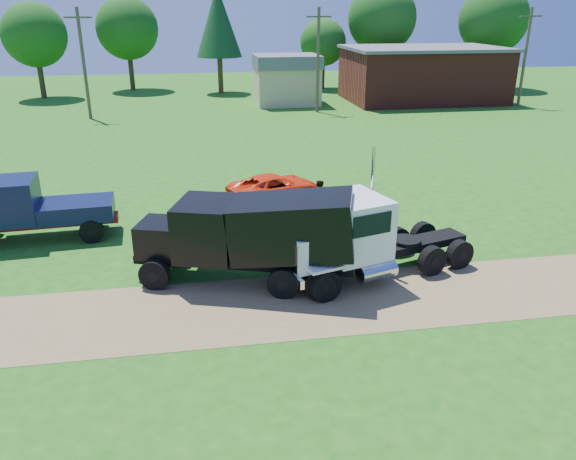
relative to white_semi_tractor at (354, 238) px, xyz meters
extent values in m
plane|color=#1A5813|center=(0.00, -1.58, -1.53)|extent=(140.00, 140.00, 0.00)
cube|color=brown|center=(0.00, -1.58, -1.53)|extent=(120.00, 4.20, 0.01)
cube|color=black|center=(1.08, 0.35, -0.75)|extent=(7.28, 3.00, 0.29)
cylinder|color=black|center=(-1.33, -1.46, -1.00)|extent=(1.13, 0.64, 1.07)
cylinder|color=black|center=(-1.33, -1.46, -1.00)|extent=(0.46, 0.45, 0.38)
cylinder|color=black|center=(-1.93, 0.54, -1.00)|extent=(1.13, 0.64, 1.07)
cylinder|color=black|center=(-1.93, 0.54, -1.00)|extent=(0.46, 0.45, 0.38)
cylinder|color=black|center=(2.88, -0.20, -1.00)|extent=(1.13, 0.64, 1.07)
cylinder|color=black|center=(2.88, -0.20, -1.00)|extent=(0.46, 0.45, 0.38)
cylinder|color=black|center=(2.28, 1.80, -1.00)|extent=(1.13, 0.64, 1.07)
cylinder|color=black|center=(2.28, 1.80, -1.00)|extent=(0.46, 0.45, 0.38)
cylinder|color=black|center=(4.10, 0.17, -1.00)|extent=(1.13, 0.64, 1.07)
cylinder|color=black|center=(4.10, 0.17, -1.00)|extent=(0.46, 0.45, 0.38)
cylinder|color=black|center=(3.49, 2.17, -1.00)|extent=(1.13, 0.64, 1.07)
cylinder|color=black|center=(3.49, 2.17, -1.00)|extent=(0.46, 0.45, 0.38)
cube|color=white|center=(-1.58, -0.45, -0.02)|extent=(2.16, 2.10, 1.17)
cube|color=silver|center=(-2.42, -0.70, -0.07)|extent=(0.50, 1.43, 0.98)
cube|color=silver|center=(-2.47, -0.72, -0.75)|extent=(0.79, 2.19, 0.29)
cube|color=white|center=(-0.09, 0.00, 0.47)|extent=(2.64, 2.84, 2.05)
cube|color=black|center=(-1.05, -0.29, 0.91)|extent=(0.61, 1.88, 0.83)
cube|color=black|center=(0.25, -1.13, 0.91)|extent=(1.41, 0.46, 0.73)
cube|color=black|center=(-0.43, 1.13, 0.91)|extent=(1.41, 0.46, 0.73)
cube|color=white|center=(-1.33, -1.46, -0.36)|extent=(1.25, 0.76, 0.10)
cube|color=white|center=(-1.93, 0.54, -0.36)|extent=(1.25, 0.76, 0.10)
cylinder|color=silver|center=(0.57, -0.98, -0.85)|extent=(1.48, 0.95, 0.59)
cylinder|color=silver|center=(0.84, 0.84, 0.71)|extent=(0.17, 0.17, 4.49)
cylinder|color=black|center=(2.21, 0.69, -0.53)|extent=(1.34, 1.34, 0.12)
cube|color=black|center=(-3.81, 0.41, -0.77)|extent=(7.61, 3.23, 0.29)
cylinder|color=black|center=(-6.86, 0.32, -1.01)|extent=(1.11, 0.64, 1.06)
cylinder|color=black|center=(-6.86, 0.32, -1.01)|extent=(0.46, 0.45, 0.37)
cylinder|color=black|center=(-6.25, 2.24, -1.01)|extent=(1.11, 0.64, 1.06)
cylinder|color=black|center=(-6.25, 2.24, -1.01)|extent=(0.46, 0.45, 0.37)
cylinder|color=black|center=(-2.65, -1.01, -1.01)|extent=(1.11, 0.64, 1.06)
cylinder|color=black|center=(-2.65, -1.01, -1.01)|extent=(0.46, 0.45, 0.37)
cylinder|color=black|center=(-2.04, 0.91, -1.01)|extent=(1.11, 0.64, 1.06)
cylinder|color=black|center=(-2.04, 0.91, -1.01)|extent=(0.46, 0.45, 0.37)
cylinder|color=black|center=(-1.46, -1.39, -1.01)|extent=(1.11, 0.64, 1.06)
cylinder|color=black|center=(-1.46, -1.39, -1.01)|extent=(0.46, 0.45, 0.37)
cylinder|color=black|center=(-0.85, 0.53, -1.01)|extent=(1.11, 0.64, 1.06)
cylinder|color=black|center=(-0.85, 0.53, -1.01)|extent=(0.46, 0.45, 0.37)
cube|color=black|center=(-6.46, 1.25, -0.05)|extent=(2.14, 2.08, 1.15)
cube|color=silver|center=(-7.29, 1.51, -0.10)|extent=(0.51, 1.40, 0.96)
cube|color=black|center=(-5.00, 0.79, 0.38)|extent=(2.52, 2.77, 1.92)
cube|color=black|center=(-5.89, 1.07, 0.82)|extent=(0.62, 1.84, 0.77)
cube|color=black|center=(-2.16, -0.11, 0.62)|extent=(4.71, 3.46, 2.33)
cube|color=#960A0E|center=(-11.69, 5.67, -0.84)|extent=(6.15, 1.33, 0.26)
cylinder|color=black|center=(-9.62, 4.91, -1.05)|extent=(0.98, 0.38, 0.96)
cylinder|color=black|center=(-9.62, 4.91, -1.05)|extent=(0.36, 0.35, 0.34)
cylinder|color=black|center=(-9.75, 6.74, -1.05)|extent=(0.98, 0.38, 0.96)
cylinder|color=black|center=(-9.75, 6.74, -1.05)|extent=(0.36, 0.35, 0.34)
cube|color=black|center=(-12.56, 5.61, 0.21)|extent=(1.90, 2.22, 1.74)
cube|color=black|center=(-10.29, 5.78, -0.36)|extent=(3.20, 2.23, 0.70)
imported|color=red|center=(-1.46, 9.05, -0.88)|extent=(5.17, 3.69, 1.31)
imported|color=#999999|center=(-2.01, -0.53, -0.61)|extent=(0.75, 0.57, 1.85)
imported|color=#999999|center=(0.13, 6.18, -0.64)|extent=(0.90, 0.72, 1.79)
cube|color=maroon|center=(18.00, 38.42, 0.97)|extent=(15.00, 10.00, 5.00)
cube|color=#5C5B61|center=(18.00, 38.42, 3.62)|extent=(15.40, 10.40, 0.30)
cube|color=tan|center=(4.00, 38.42, 0.27)|extent=(6.00, 5.00, 3.60)
cube|color=#5C5B61|center=(4.00, 38.42, 2.57)|extent=(6.20, 5.40, 1.20)
cylinder|color=#463D28|center=(-14.00, 33.42, 2.97)|extent=(0.28, 0.28, 9.00)
cube|color=#463D28|center=(-14.00, 33.42, 6.67)|extent=(2.20, 0.14, 0.14)
cylinder|color=#463D28|center=(6.00, 33.42, 2.97)|extent=(0.28, 0.28, 9.00)
cube|color=#463D28|center=(6.00, 33.42, 6.67)|extent=(2.20, 0.14, 0.14)
cylinder|color=#463D28|center=(26.00, 33.42, 2.97)|extent=(0.28, 0.28, 9.00)
cube|color=#463D28|center=(26.00, 33.42, 6.67)|extent=(2.20, 0.14, 0.14)
cylinder|color=#352415|center=(-20.71, 46.51, 0.17)|extent=(0.56, 0.56, 3.42)
sphere|color=#174D13|center=(-20.71, 46.51, 4.81)|extent=(6.44, 6.44, 6.44)
cylinder|color=#352415|center=(-11.98, 51.47, 0.29)|extent=(0.56, 0.56, 3.64)
sphere|color=#174D13|center=(-11.98, 51.47, 5.23)|extent=(6.87, 6.87, 6.87)
cylinder|color=#352415|center=(-2.00, 47.21, 0.44)|extent=(0.56, 0.56, 3.94)
cone|color=black|center=(-2.00, 47.21, 6.01)|extent=(4.95, 4.95, 7.32)
cylinder|color=#352415|center=(9.97, 48.89, -0.13)|extent=(0.56, 0.56, 2.80)
sphere|color=#174D13|center=(9.97, 48.89, 3.67)|extent=(5.28, 5.28, 5.28)
cylinder|color=#352415|center=(17.04, 49.40, 0.56)|extent=(0.56, 0.56, 4.19)
sphere|color=#174D13|center=(17.04, 49.40, 6.24)|extent=(7.89, 7.89, 7.89)
cylinder|color=#352415|center=(29.16, 46.02, 0.53)|extent=(0.56, 0.56, 4.13)
sphere|color=#174D13|center=(29.16, 46.02, 6.14)|extent=(7.80, 7.80, 7.80)
camera|label=1|loc=(-5.22, -17.32, 7.45)|focal=35.00mm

